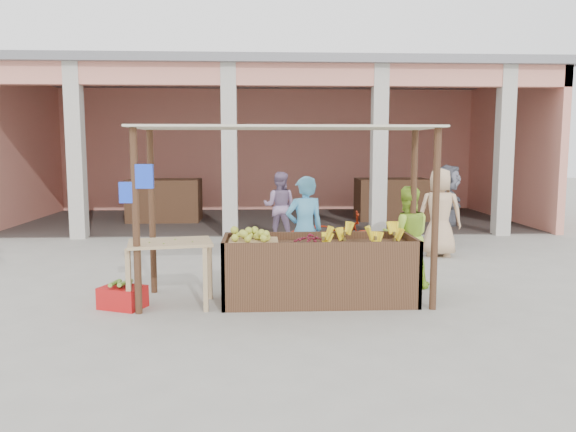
{
  "coord_description": "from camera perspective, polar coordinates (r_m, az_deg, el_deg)",
  "views": [
    {
      "loc": [
        -0.3,
        -7.48,
        2.11
      ],
      "look_at": [
        0.14,
        1.2,
        1.04
      ],
      "focal_mm": 35.0,
      "sensor_mm": 36.0,
      "label": 1
    }
  ],
  "objects": [
    {
      "name": "berry_heap",
      "position": [
        7.65,
        2.29,
        -2.28
      ],
      "size": [
        0.46,
        0.37,
        0.15
      ],
      "primitive_type": "ellipsoid",
      "color": "maroon",
      "rests_on": "fruit_stall"
    },
    {
      "name": "banana_heap",
      "position": [
        7.73,
        7.03,
        -1.98
      ],
      "size": [
        1.19,
        0.65,
        0.22
      ],
      "primitive_type": null,
      "color": "yellow",
      "rests_on": "fruit_stall"
    },
    {
      "name": "market_building",
      "position": [
        16.42,
        -1.65,
        9.09
      ],
      "size": [
        14.4,
        6.4,
        4.2
      ],
      "color": "tan",
      "rests_on": "ground"
    },
    {
      "name": "shopper_d",
      "position": [
        12.39,
        15.94,
        1.24
      ],
      "size": [
        1.22,
        1.83,
        1.83
      ],
      "primitive_type": "imported",
      "rotation": [
        0.0,
        0.0,
        1.23
      ],
      "color": "#525460",
      "rests_on": "ground"
    },
    {
      "name": "vendor_blue",
      "position": [
        8.64,
        1.69,
        -1.09
      ],
      "size": [
        0.77,
        0.64,
        1.78
      ],
      "primitive_type": "imported",
      "rotation": [
        0.0,
        0.0,
        3.4
      ],
      "color": "#4FA3D4",
      "rests_on": "ground"
    },
    {
      "name": "shopper_f",
      "position": [
        12.67,
        -0.86,
        1.33
      ],
      "size": [
        0.92,
        0.66,
        1.7
      ],
      "primitive_type": "imported",
      "rotation": [
        0.0,
        0.0,
        2.91
      ],
      "color": "gray",
      "rests_on": "ground"
    },
    {
      "name": "shopper_c",
      "position": [
        11.18,
        15.17,
        0.8
      ],
      "size": [
        1.02,
        0.78,
        1.89
      ],
      "primitive_type": "imported",
      "rotation": [
        0.0,
        0.0,
        2.91
      ],
      "color": "tan",
      "rests_on": "ground"
    },
    {
      "name": "melon_tray",
      "position": [
        7.59,
        -3.53,
        -2.28
      ],
      "size": [
        0.66,
        0.57,
        0.18
      ],
      "color": "#A98357",
      "rests_on": "fruit_stall"
    },
    {
      "name": "papaya_pile",
      "position": [
        7.57,
        -11.91,
        -1.78
      ],
      "size": [
        0.71,
        0.4,
        0.2
      ],
      "primitive_type": null,
      "color": "#54912F",
      "rests_on": "side_table"
    },
    {
      "name": "ground",
      "position": [
        7.78,
        -0.58,
        -8.71
      ],
      "size": [
        60.0,
        60.0,
        0.0
      ],
      "primitive_type": "plane",
      "color": "gray",
      "rests_on": "ground"
    },
    {
      "name": "fruit_stall",
      "position": [
        7.72,
        3.15,
        -5.79
      ],
      "size": [
        2.6,
        0.95,
        0.8
      ],
      "primitive_type": "cube",
      "color": "#4F331F",
      "rests_on": "ground"
    },
    {
      "name": "motorcycle",
      "position": [
        10.34,
        4.39,
        -2.02
      ],
      "size": [
        0.85,
        1.93,
        0.97
      ],
      "primitive_type": "imported",
      "rotation": [
        0.0,
        0.0,
        1.46
      ],
      "color": "maroon",
      "rests_on": "ground"
    },
    {
      "name": "produce_sacks",
      "position": [
        13.34,
        11.21,
        -0.89
      ],
      "size": [
        0.79,
        0.49,
        0.6
      ],
      "color": "maroon",
      "rests_on": "ground"
    },
    {
      "name": "side_table",
      "position": [
        7.61,
        -11.86,
        -3.58
      ],
      "size": [
        1.19,
        0.9,
        0.87
      ],
      "rotation": [
        0.0,
        0.0,
        0.19
      ],
      "color": "tan",
      "rests_on": "ground"
    },
    {
      "name": "red_crate",
      "position": [
        7.78,
        -16.45,
        -7.92
      ],
      "size": [
        0.66,
        0.57,
        0.29
      ],
      "primitive_type": "cube",
      "rotation": [
        0.0,
        0.0,
        -0.39
      ],
      "color": "#B41313",
      "rests_on": "ground"
    },
    {
      "name": "vendor_green",
      "position": [
        8.62,
        11.95,
        -1.82
      ],
      "size": [
        0.81,
        0.5,
        1.61
      ],
      "primitive_type": "imported",
      "rotation": [
        0.0,
        0.0,
        3.07
      ],
      "color": "#A1CF34",
      "rests_on": "ground"
    },
    {
      "name": "stall_awning",
      "position": [
        7.55,
        -0.72,
        6.01
      ],
      "size": [
        4.09,
        1.35,
        2.39
      ],
      "color": "#4F331F",
      "rests_on": "ground"
    },
    {
      "name": "plantain_bundle",
      "position": [
        7.73,
        -16.5,
        -6.58
      ],
      "size": [
        0.45,
        0.31,
        0.09
      ],
      "primitive_type": null,
      "color": "olive",
      "rests_on": "red_crate"
    }
  ]
}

